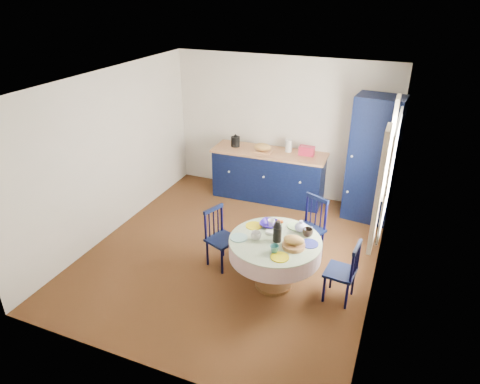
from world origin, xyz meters
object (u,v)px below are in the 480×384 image
object	(u,v)px
kitchen_counter	(268,174)
chair_far	(309,228)
mug_b	(275,249)
mug_c	(308,233)
pantry_cabinet	(373,160)
mug_a	(256,236)
chair_left	(220,237)
cobalt_bowl	(269,224)
dining_table	(276,248)
chair_right	(343,271)
mug_d	(271,223)

from	to	relation	value
kitchen_counter	chair_far	world-z (taller)	kitchen_counter
mug_b	mug_c	size ratio (longest dim) A/B	0.81
mug_b	pantry_cabinet	bearing A→B (deg)	73.28
mug_a	mug_c	xyz separation A→B (m)	(0.58, 0.32, 0.00)
chair_left	mug_b	xyz separation A→B (m)	(0.92, -0.45, 0.32)
mug_a	mug_b	size ratio (longest dim) A/B	1.19
kitchen_counter	mug_b	size ratio (longest dim) A/B	18.77
kitchen_counter	chair_left	world-z (taller)	kitchen_counter
pantry_cabinet	mug_a	distance (m)	2.67
cobalt_bowl	dining_table	bearing A→B (deg)	-56.88
mug_c	mug_b	bearing A→B (deg)	-118.23
mug_a	mug_b	distance (m)	0.36
chair_left	cobalt_bowl	bearing A→B (deg)	-59.88
chair_right	mug_b	distance (m)	0.92
kitchen_counter	mug_d	xyz separation A→B (m)	(0.74, -2.08, 0.28)
kitchen_counter	mug_c	bearing A→B (deg)	-61.67
kitchen_counter	chair_left	size ratio (longest dim) A/B	2.40
chair_right	cobalt_bowl	size ratio (longest dim) A/B	3.34
chair_far	mug_b	world-z (taller)	chair_far
chair_far	chair_left	bearing A→B (deg)	-124.11
cobalt_bowl	mug_d	bearing A→B (deg)	41.21
mug_d	pantry_cabinet	bearing A→B (deg)	63.43
mug_a	cobalt_bowl	size ratio (longest dim) A/B	0.52
chair_right	chair_left	bearing A→B (deg)	-88.30
chair_far	cobalt_bowl	world-z (taller)	chair_far
chair_left	mug_a	distance (m)	0.74
mug_d	chair_left	bearing A→B (deg)	-169.97
mug_a	mug_b	xyz separation A→B (m)	(0.31, -0.19, -0.00)
chair_left	mug_a	bearing A→B (deg)	-91.79
chair_far	mug_d	size ratio (longest dim) A/B	9.48
mug_a	mug_d	size ratio (longest dim) A/B	1.33
chair_left	chair_far	xyz separation A→B (m)	(1.08, 0.65, 0.03)
dining_table	mug_b	size ratio (longest dim) A/B	10.70
mug_b	mug_a	bearing A→B (deg)	147.71
mug_a	dining_table	bearing A→B (deg)	18.57
kitchen_counter	mug_a	bearing A→B (deg)	-76.61
mug_a	chair_right	bearing A→B (deg)	7.31
mug_c	mug_d	bearing A→B (deg)	172.40
chair_far	kitchen_counter	bearing A→B (deg)	150.95
dining_table	mug_b	bearing A→B (deg)	-76.42
cobalt_bowl	mug_a	bearing A→B (deg)	-98.35
dining_table	cobalt_bowl	size ratio (longest dim) A/B	4.66
chair_right	mug_b	world-z (taller)	chair_right
pantry_cabinet	mug_c	xyz separation A→B (m)	(-0.51, -2.10, -0.28)
chair_right	dining_table	bearing A→B (deg)	-80.25
chair_far	mug_d	xyz separation A→B (m)	(-0.39, -0.53, 0.28)
mug_c	mug_d	size ratio (longest dim) A/B	1.38
chair_far	mug_b	distance (m)	1.15
mug_a	mug_b	bearing A→B (deg)	-32.29
mug_d	mug_b	bearing A→B (deg)	-67.99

